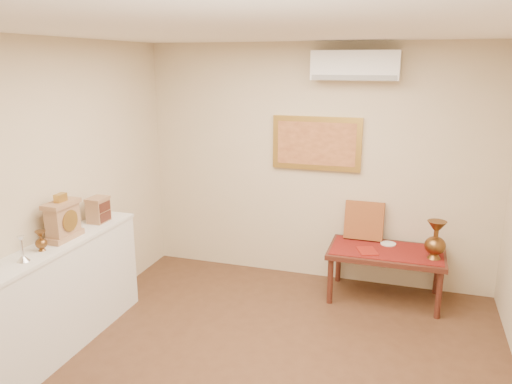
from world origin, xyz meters
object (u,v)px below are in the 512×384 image
at_px(display_ledge, 57,298).
at_px(brass_urn_tall, 436,236).
at_px(wooden_chest, 98,210).
at_px(low_table, 386,256).
at_px(mantel_clock, 63,220).

bearing_deg(display_ledge, brass_urn_tall, 29.53).
distance_m(wooden_chest, low_table, 2.99).
height_order(display_ledge, wooden_chest, wooden_chest).
xyz_separation_m(display_ledge, mantel_clock, (0.01, 0.17, 0.66)).
relative_size(mantel_clock, wooden_chest, 1.68).
relative_size(brass_urn_tall, low_table, 0.40).
distance_m(brass_urn_tall, low_table, 0.57).
bearing_deg(brass_urn_tall, display_ledge, -150.47).
relative_size(wooden_chest, low_table, 0.20).
relative_size(brass_urn_tall, mantel_clock, 1.17).
bearing_deg(mantel_clock, display_ledge, -91.76).
height_order(display_ledge, low_table, display_ledge).
bearing_deg(wooden_chest, low_table, 24.34).
xyz_separation_m(brass_urn_tall, low_table, (-0.47, 0.10, -0.31)).
relative_size(mantel_clock, low_table, 0.34).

